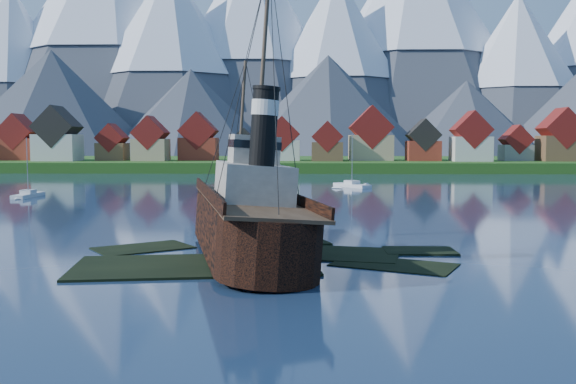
{
  "coord_description": "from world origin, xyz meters",
  "views": [
    {
      "loc": [
        5.22,
        -49.28,
        9.5
      ],
      "look_at": [
        3.74,
        6.0,
        5.0
      ],
      "focal_mm": 40.0,
      "sensor_mm": 36.0,
      "label": 1
    }
  ],
  "objects": [
    {
      "name": "ground",
      "position": [
        0.0,
        0.0,
        0.0
      ],
      "size": [
        1400.0,
        1400.0,
        0.0
      ],
      "primitive_type": "plane",
      "color": "#1B2E4B",
      "rests_on": "ground"
    },
    {
      "name": "shoal",
      "position": [
        1.78,
        2.15,
        -0.35
      ],
      "size": [
        31.71,
        21.24,
        1.14
      ],
      "color": "black",
      "rests_on": "ground"
    },
    {
      "name": "shore_bank",
      "position": [
        0.0,
        170.0,
        0.0
      ],
      "size": [
        600.0,
        80.0,
        3.2
      ],
      "primitive_type": "cube",
      "color": "#1B4915",
      "rests_on": "ground"
    },
    {
      "name": "seawall",
      "position": [
        0.0,
        132.0,
        0.0
      ],
      "size": [
        600.0,
        2.5,
        2.0
      ],
      "primitive_type": "cube",
      "color": "#3F3D38",
      "rests_on": "ground"
    },
    {
      "name": "town",
      "position": [
        -33.12,
        152.18,
        8.99
      ],
      "size": [
        250.96,
        16.69,
        17.3
      ],
      "color": "maroon",
      "rests_on": "ground"
    },
    {
      "name": "mountains",
      "position": [
        -0.79,
        481.26,
        89.34
      ],
      "size": [
        965.0,
        340.0,
        205.0
      ],
      "color": "#2D333D",
      "rests_on": "ground"
    },
    {
      "name": "tugboat_wreck",
      "position": [
        0.35,
        4.47,
        3.06
      ],
      "size": [
        7.15,
        30.81,
        24.42
      ],
      "rotation": [
        0.0,
        0.07,
        0.23
      ],
      "color": "black",
      "rests_on": "ground"
    },
    {
      "name": "sailboat_a",
      "position": [
        -40.81,
        55.61,
        0.23
      ],
      "size": [
        2.36,
        8.52,
        10.34
      ],
      "rotation": [
        0.0,
        0.0,
        -0.03
      ],
      "color": "silver",
      "rests_on": "ground"
    },
    {
      "name": "sailboat_e",
      "position": [
        14.67,
        79.87,
        0.24
      ],
      "size": [
        7.33,
        9.32,
        11.14
      ],
      "rotation": [
        0.0,
        0.0,
        0.59
      ],
      "color": "silver",
      "rests_on": "ground"
    }
  ]
}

